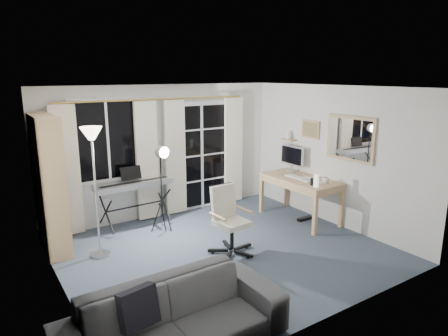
% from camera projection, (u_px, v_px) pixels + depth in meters
% --- Properties ---
extents(floor, '(4.50, 4.00, 0.02)m').
position_uv_depth(floor, '(225.00, 252.00, 5.95)').
color(floor, '#3A4454').
rests_on(floor, ground).
extents(window, '(1.20, 0.08, 1.40)m').
position_uv_depth(window, '(107.00, 140.00, 6.65)').
color(window, white).
rests_on(window, floor).
extents(french_door, '(1.32, 0.09, 2.11)m').
position_uv_depth(french_door, '(201.00, 156.00, 7.72)').
color(french_door, white).
rests_on(french_door, floor).
extents(curtains, '(3.60, 0.07, 2.13)m').
position_uv_depth(curtains, '(161.00, 159.00, 7.15)').
color(curtains, gold).
rests_on(curtains, floor).
extents(bookshelf, '(0.34, 0.95, 2.03)m').
position_uv_depth(bookshelf, '(48.00, 189.00, 5.75)').
color(bookshelf, '#A48456').
rests_on(bookshelf, floor).
extents(torchiere_lamp, '(0.38, 0.38, 1.88)m').
position_uv_depth(torchiere_lamp, '(93.00, 154.00, 5.47)').
color(torchiere_lamp, '#B2B2B7').
rests_on(torchiere_lamp, floor).
extents(keyboard_piano, '(1.36, 0.70, 0.97)m').
position_uv_depth(keyboard_piano, '(134.00, 185.00, 6.77)').
color(keyboard_piano, black).
rests_on(keyboard_piano, floor).
extents(studio_light, '(0.32, 0.32, 1.49)m').
position_uv_depth(studio_light, '(162.00, 162.00, 6.40)').
color(studio_light, black).
rests_on(studio_light, floor).
extents(office_chair, '(0.67, 0.69, 1.00)m').
position_uv_depth(office_chair, '(227.00, 213.00, 5.85)').
color(office_chair, black).
rests_on(office_chair, floor).
extents(desk, '(0.74, 1.46, 0.78)m').
position_uv_depth(desk, '(300.00, 183.00, 7.12)').
color(desk, '#9D7650').
rests_on(desk, floor).
extents(monitor, '(0.19, 0.56, 0.49)m').
position_uv_depth(monitor, '(292.00, 156.00, 7.50)').
color(monitor, silver).
rests_on(monitor, desk).
extents(desk_clutter, '(0.45, 0.88, 0.98)m').
position_uv_depth(desk_clutter, '(307.00, 191.00, 6.91)').
color(desk_clutter, white).
rests_on(desk_clutter, desk).
extents(mug, '(0.13, 0.10, 0.13)m').
position_uv_depth(mug, '(326.00, 180.00, 6.73)').
color(mug, silver).
rests_on(mug, desk).
extents(wall_mirror, '(0.04, 0.94, 0.74)m').
position_uv_depth(wall_mirror, '(350.00, 139.00, 6.50)').
color(wall_mirror, '#A48456').
rests_on(wall_mirror, floor).
extents(framed_print, '(0.03, 0.42, 0.32)m').
position_uv_depth(framed_print, '(311.00, 129.00, 7.22)').
color(framed_print, '#A48456').
rests_on(framed_print, floor).
extents(wall_shelf, '(0.16, 0.30, 0.18)m').
position_uv_depth(wall_shelf, '(289.00, 137.00, 7.63)').
color(wall_shelf, '#A48456').
rests_on(wall_shelf, floor).
extents(sofa, '(2.17, 0.65, 0.84)m').
position_uv_depth(sofa, '(174.00, 310.00, 3.74)').
color(sofa, '#343437').
rests_on(sofa, floor).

